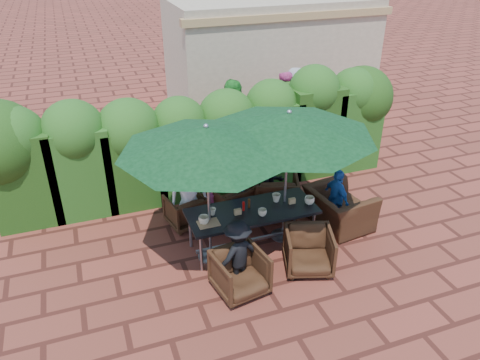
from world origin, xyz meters
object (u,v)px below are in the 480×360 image
object	(u,v)px
chair_near_left	(240,271)
chair_far_right	(276,191)
chair_near_right	(309,249)
umbrella_left	(206,139)
umbrella_right	(289,124)
chair_far_mid	(229,199)
chair_end_right	(340,203)
dining_table	(252,214)
chair_far_left	(186,209)

from	to	relation	value
chair_near_left	chair_far_right	bearing A→B (deg)	43.61
chair_near_right	umbrella_left	bearing A→B (deg)	167.53
umbrella_left	umbrella_right	world-z (taller)	same
chair_far_mid	chair_near_left	distance (m)	2.15
chair_far_right	chair_end_right	size ratio (longest dim) A/B	0.76
chair_far_mid	chair_near_right	world-z (taller)	chair_far_mid
dining_table	umbrella_left	world-z (taller)	umbrella_left
umbrella_right	chair_end_right	world-z (taller)	umbrella_right
dining_table	chair_far_mid	xyz separation A→B (m)	(-0.05, 1.06, -0.28)
chair_near_left	chair_end_right	distance (m)	2.61
umbrella_right	chair_far_right	world-z (taller)	umbrella_right
chair_far_right	umbrella_left	bearing A→B (deg)	51.93
chair_near_left	chair_end_right	bearing A→B (deg)	14.60
chair_near_left	chair_near_right	distance (m)	1.25
chair_far_mid	chair_far_right	distance (m)	0.95
chair_far_left	chair_far_mid	bearing A→B (deg)	167.39
dining_table	chair_end_right	size ratio (longest dim) A/B	1.97
dining_table	umbrella_right	xyz separation A→B (m)	(0.65, 0.07, 1.54)
chair_far_right	chair_end_right	distance (m)	1.28
chair_far_left	umbrella_left	bearing A→B (deg)	85.57
dining_table	chair_near_left	size ratio (longest dim) A/B	2.92
chair_far_left	umbrella_right	bearing A→B (deg)	135.68
chair_far_left	chair_near_left	bearing A→B (deg)	87.05
chair_far_right	chair_near_right	size ratio (longest dim) A/B	1.10
chair_far_right	chair_near_right	distance (m)	1.89
umbrella_right	chair_near_right	xyz separation A→B (m)	(0.00, -0.97, -1.82)
chair_far_left	chair_far_right	xyz separation A→B (m)	(1.82, -0.10, 0.09)
chair_near_left	chair_end_right	world-z (taller)	chair_end_right
chair_far_left	chair_near_left	world-z (taller)	chair_near_left
umbrella_left	chair_far_left	xyz separation A→B (m)	(-0.15, 1.12, -1.87)
umbrella_right	chair_far_left	distance (m)	2.64
chair_near_left	chair_near_right	size ratio (longest dim) A/B	0.98
umbrella_right	chair_far_mid	size ratio (longest dim) A/B	3.69
dining_table	chair_near_left	bearing A→B (deg)	-120.08
chair_far_left	chair_far_mid	distance (m)	0.87
dining_table	chair_far_mid	bearing A→B (deg)	92.86
chair_far_mid	chair_near_left	bearing A→B (deg)	56.82
umbrella_right	chair_far_left	size ratio (longest dim) A/B	4.23
umbrella_right	chair_far_right	distance (m)	2.01
chair_end_right	chair_near_left	bearing A→B (deg)	107.31
umbrella_right	chair_near_left	size ratio (longest dim) A/B	3.78
chair_end_right	umbrella_right	bearing A→B (deg)	81.81
umbrella_right	chair_far_left	world-z (taller)	umbrella_right
umbrella_left	chair_end_right	distance (m)	3.08
umbrella_right	chair_end_right	distance (m)	2.06
umbrella_left	chair_near_right	distance (m)	2.47
chair_near_right	chair_end_right	distance (m)	1.48
umbrella_left	chair_far_left	bearing A→B (deg)	97.38
umbrella_left	chair_near_left	xyz separation A→B (m)	(0.18, -0.98, -1.83)
chair_far_left	chair_near_left	size ratio (longest dim) A/B	0.89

